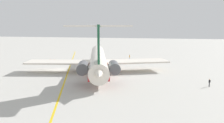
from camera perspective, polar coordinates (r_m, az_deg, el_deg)
The scene contains 7 objects.
ground at distance 69.28m, azimuth -13.40°, elevation -2.00°, with size 319.71×319.71×0.00m, color #B7B5AD.
main_jetliner at distance 62.47m, azimuth -3.52°, elevation 0.38°, with size 44.59×39.94×13.21m.
ground_crew_near_nose at distance 87.52m, azimuth 4.40°, elevation 1.29°, with size 0.45×0.28×1.77m.
ground_crew_near_tail at distance 53.38m, azimuth 23.18°, elevation -4.66°, with size 0.27×0.42×1.70m.
safety_cone_nose at distance 88.20m, azimuth -15.11°, elevation 0.50°, with size 0.40×0.40×0.55m, color #EA590F.
safety_cone_wingtip at distance 86.84m, azimuth -14.10°, elevation 0.40°, with size 0.40×0.40×0.55m, color #EA590F.
taxiway_centreline at distance 67.19m, azimuth -10.82°, elevation -2.25°, with size 92.52×0.36×0.01m, color gold.
Camera 1 is at (61.52, 28.97, 13.23)m, focal length 36.61 mm.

